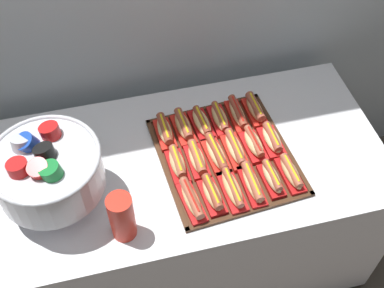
{
  "coord_description": "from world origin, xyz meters",
  "views": [
    {
      "loc": [
        -0.24,
        -1.09,
        2.21
      ],
      "look_at": [
        0.04,
        0.04,
        0.79
      ],
      "focal_mm": 45.78,
      "sensor_mm": 36.0,
      "label": 1
    }
  ],
  "objects_px": {
    "hot_dog_7": "(197,159)",
    "hot_dog_13": "(183,126)",
    "hot_dog_0": "(192,200)",
    "hot_dog_10": "(254,144)",
    "punch_bowl": "(47,170)",
    "hot_dog_8": "(216,154)",
    "buffet_table": "(185,210)",
    "hot_dog_3": "(252,184)",
    "hot_dog_6": "(177,164)",
    "hot_dog_9": "(235,149)",
    "hot_dog_15": "(220,118)",
    "hot_dog_17": "(255,109)",
    "hot_dog_16": "(237,114)",
    "cup_stack": "(122,217)",
    "hot_dog_14": "(202,123)",
    "hot_dog_1": "(212,194)",
    "hot_dog_11": "(272,139)",
    "hot_dog_12": "(165,131)",
    "hot_dog_2": "(232,189)",
    "hot_dog_5": "(291,173)",
    "hot_dog_4": "(272,178)",
    "serving_tray": "(225,156)"
  },
  "relations": [
    {
      "from": "hot_dog_7",
      "to": "hot_dog_13",
      "type": "relative_size",
      "value": 0.96
    },
    {
      "from": "hot_dog_0",
      "to": "hot_dog_10",
      "type": "xyz_separation_m",
      "value": [
        0.29,
        0.19,
        0.0
      ]
    },
    {
      "from": "hot_dog_13",
      "to": "punch_bowl",
      "type": "xyz_separation_m",
      "value": [
        -0.5,
        -0.2,
        0.14
      ]
    },
    {
      "from": "hot_dog_8",
      "to": "hot_dog_10",
      "type": "relative_size",
      "value": 1.19
    },
    {
      "from": "buffet_table",
      "to": "hot_dog_3",
      "type": "relative_size",
      "value": 8.31
    },
    {
      "from": "hot_dog_6",
      "to": "hot_dog_13",
      "type": "relative_size",
      "value": 0.95
    },
    {
      "from": "hot_dog_9",
      "to": "hot_dog_15",
      "type": "relative_size",
      "value": 1.1
    },
    {
      "from": "hot_dog_17",
      "to": "punch_bowl",
      "type": "relative_size",
      "value": 0.44
    },
    {
      "from": "hot_dog_13",
      "to": "hot_dog_16",
      "type": "height_order",
      "value": "hot_dog_13"
    },
    {
      "from": "hot_dog_17",
      "to": "cup_stack",
      "type": "xyz_separation_m",
      "value": [
        -0.59,
        -0.4,
        0.06
      ]
    },
    {
      "from": "hot_dog_9",
      "to": "punch_bowl",
      "type": "height_order",
      "value": "punch_bowl"
    },
    {
      "from": "hot_dog_14",
      "to": "hot_dog_7",
      "type": "bearing_deg",
      "value": -110.1
    },
    {
      "from": "punch_bowl",
      "to": "hot_dog_1",
      "type": "bearing_deg",
      "value": -14.16
    },
    {
      "from": "hot_dog_6",
      "to": "hot_dog_7",
      "type": "xyz_separation_m",
      "value": [
        0.07,
        0.01,
        -0.0
      ]
    },
    {
      "from": "hot_dog_1",
      "to": "hot_dog_9",
      "type": "xyz_separation_m",
      "value": [
        0.14,
        0.18,
        -0.0
      ]
    },
    {
      "from": "hot_dog_6",
      "to": "hot_dog_10",
      "type": "height_order",
      "value": "hot_dog_6"
    },
    {
      "from": "hot_dog_11",
      "to": "hot_dog_17",
      "type": "bearing_deg",
      "value": 94.35
    },
    {
      "from": "hot_dog_9",
      "to": "hot_dog_12",
      "type": "distance_m",
      "value": 0.28
    },
    {
      "from": "hot_dog_8",
      "to": "hot_dog_14",
      "type": "xyz_separation_m",
      "value": [
        -0.01,
        0.16,
        -0.0
      ]
    },
    {
      "from": "hot_dog_13",
      "to": "hot_dog_12",
      "type": "bearing_deg",
      "value": -175.65
    },
    {
      "from": "hot_dog_2",
      "to": "hot_dog_17",
      "type": "distance_m",
      "value": 0.4
    },
    {
      "from": "hot_dog_5",
      "to": "punch_bowl",
      "type": "xyz_separation_m",
      "value": [
        -0.82,
        0.11,
        0.14
      ]
    },
    {
      "from": "hot_dog_6",
      "to": "hot_dog_12",
      "type": "xyz_separation_m",
      "value": [
        -0.01,
        0.16,
        0.0
      ]
    },
    {
      "from": "hot_dog_15",
      "to": "hot_dog_8",
      "type": "bearing_deg",
      "value": -110.1
    },
    {
      "from": "hot_dog_13",
      "to": "hot_dog_17",
      "type": "height_order",
      "value": "hot_dog_13"
    },
    {
      "from": "hot_dog_4",
      "to": "punch_bowl",
      "type": "relative_size",
      "value": 0.43
    },
    {
      "from": "hot_dog_10",
      "to": "hot_dog_13",
      "type": "distance_m",
      "value": 0.28
    },
    {
      "from": "hot_dog_3",
      "to": "hot_dog_6",
      "type": "height_order",
      "value": "hot_dog_6"
    },
    {
      "from": "buffet_table",
      "to": "hot_dog_11",
      "type": "xyz_separation_m",
      "value": [
        0.34,
        -0.01,
        0.39
      ]
    },
    {
      "from": "hot_dog_0",
      "to": "hot_dog_8",
      "type": "relative_size",
      "value": 0.98
    },
    {
      "from": "hot_dog_0",
      "to": "hot_dog_8",
      "type": "xyz_separation_m",
      "value": [
        0.14,
        0.18,
        -0.0
      ]
    },
    {
      "from": "hot_dog_2",
      "to": "hot_dog_17",
      "type": "height_order",
      "value": "hot_dog_17"
    },
    {
      "from": "buffet_table",
      "to": "hot_dog_0",
      "type": "bearing_deg",
      "value": -96.23
    },
    {
      "from": "hot_dog_14",
      "to": "punch_bowl",
      "type": "bearing_deg",
      "value": -160.56
    },
    {
      "from": "hot_dog_3",
      "to": "hot_dog_9",
      "type": "bearing_deg",
      "value": 94.35
    },
    {
      "from": "hot_dog_6",
      "to": "hot_dog_12",
      "type": "bearing_deg",
      "value": 94.35
    },
    {
      "from": "hot_dog_6",
      "to": "punch_bowl",
      "type": "distance_m",
      "value": 0.46
    },
    {
      "from": "hot_dog_14",
      "to": "hot_dog_1",
      "type": "bearing_deg",
      "value": -98.46
    },
    {
      "from": "hot_dog_1",
      "to": "hot_dog_2",
      "type": "bearing_deg",
      "value": 4.35
    },
    {
      "from": "hot_dog_0",
      "to": "hot_dog_1",
      "type": "relative_size",
      "value": 1.14
    },
    {
      "from": "hot_dog_3",
      "to": "punch_bowl",
      "type": "height_order",
      "value": "punch_bowl"
    },
    {
      "from": "hot_dog_14",
      "to": "punch_bowl",
      "type": "height_order",
      "value": "punch_bowl"
    },
    {
      "from": "serving_tray",
      "to": "hot_dog_16",
      "type": "distance_m",
      "value": 0.2
    },
    {
      "from": "hot_dog_2",
      "to": "hot_dog_5",
      "type": "height_order",
      "value": "same"
    },
    {
      "from": "hot_dog_5",
      "to": "hot_dog_16",
      "type": "xyz_separation_m",
      "value": [
        -0.1,
        0.32,
        0.0
      ]
    },
    {
      "from": "hot_dog_3",
      "to": "cup_stack",
      "type": "distance_m",
      "value": 0.47
    },
    {
      "from": "hot_dog_3",
      "to": "hot_dog_12",
      "type": "height_order",
      "value": "hot_dog_12"
    },
    {
      "from": "buffet_table",
      "to": "hot_dog_12",
      "type": "xyz_separation_m",
      "value": [
        -0.05,
        0.13,
        0.39
      ]
    },
    {
      "from": "hot_dog_9",
      "to": "hot_dog_10",
      "type": "bearing_deg",
      "value": 4.35
    },
    {
      "from": "hot_dog_11",
      "to": "punch_bowl",
      "type": "relative_size",
      "value": 0.42
    }
  ]
}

